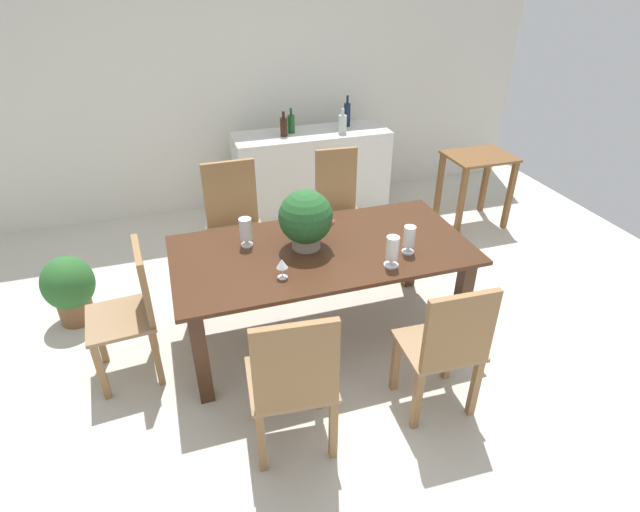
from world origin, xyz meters
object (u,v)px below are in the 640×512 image
at_px(chair_near_left, 294,380).
at_px(flower_centerpiece, 306,219).
at_px(wine_bottle_tall, 284,126).
at_px(wine_bottle_dark, 347,114).
at_px(chair_far_left, 234,219).
at_px(side_table, 477,173).
at_px(wine_bottle_clear, 291,124).
at_px(chair_far_right, 339,205).
at_px(crystal_vase_center_near, 409,238).
at_px(crystal_vase_left, 392,250).
at_px(wine_bottle_amber, 343,124).
at_px(crystal_vase_right, 246,230).
at_px(kitchen_counter, 312,176).
at_px(wine_glass, 282,264).
at_px(dining_table, 322,263).
at_px(potted_plant_floor, 69,288).
at_px(chair_near_right, 447,346).
at_px(chair_head_end, 133,307).

height_order(chair_near_left, flower_centerpiece, flower_centerpiece).
distance_m(wine_bottle_tall, wine_bottle_dark, 0.72).
bearing_deg(chair_near_left, chair_far_left, -84.87).
bearing_deg(side_table, wine_bottle_clear, 157.68).
bearing_deg(chair_far_right, chair_near_left, -112.10).
relative_size(crystal_vase_center_near, wine_bottle_dark, 0.63).
bearing_deg(chair_far_right, side_table, 14.42).
bearing_deg(flower_centerpiece, crystal_vase_left, -41.37).
relative_size(chair_near_left, wine_bottle_amber, 4.15).
height_order(chair_near_left, crystal_vase_left, chair_near_left).
height_order(chair_far_left, wine_bottle_clear, wine_bottle_clear).
height_order(crystal_vase_right, kitchen_counter, crystal_vase_right).
bearing_deg(wine_bottle_tall, kitchen_counter, 6.06).
distance_m(wine_bottle_clear, wine_bottle_tall, 0.12).
height_order(crystal_vase_right, wine_glass, crystal_vase_right).
bearing_deg(wine_glass, dining_table, 37.67).
bearing_deg(chair_far_left, flower_centerpiece, -69.18).
height_order(wine_bottle_tall, potted_plant_floor, wine_bottle_tall).
bearing_deg(wine_bottle_clear, kitchen_counter, -13.84).
bearing_deg(dining_table, crystal_vase_left, -44.32).
bearing_deg(flower_centerpiece, chair_far_left, 111.55).
xyz_separation_m(crystal_vase_left, wine_bottle_tall, (-0.14, 2.26, 0.16)).
relative_size(chair_far_right, flower_centerpiece, 2.53).
relative_size(flower_centerpiece, wine_bottle_dark, 1.32).
xyz_separation_m(chair_far_right, crystal_vase_right, (-0.95, -0.77, 0.30)).
distance_m(chair_near_right, flower_centerpiece, 1.22).
height_order(chair_far_right, wine_bottle_amber, wine_bottle_amber).
xyz_separation_m(crystal_vase_left, kitchen_counter, (0.15, 2.29, -0.40)).
height_order(flower_centerpiece, wine_bottle_clear, wine_bottle_clear).
bearing_deg(side_table, wine_bottle_amber, 156.28).
bearing_deg(crystal_vase_right, chair_far_left, 88.21).
bearing_deg(wine_bottle_amber, crystal_vase_right, -128.36).
relative_size(chair_head_end, flower_centerpiece, 2.27).
relative_size(flower_centerpiece, wine_bottle_clear, 1.69).
height_order(dining_table, chair_far_left, chair_far_left).
xyz_separation_m(kitchen_counter, wine_bottle_dark, (0.42, 0.09, 0.59)).
bearing_deg(chair_far_right, dining_table, -111.99).
relative_size(crystal_vase_left, potted_plant_floor, 0.38).
bearing_deg(chair_far_left, kitchen_counter, 44.14).
bearing_deg(wine_glass, chair_far_left, 95.21).
height_order(flower_centerpiece, wine_bottle_tall, wine_bottle_tall).
relative_size(chair_near_right, kitchen_counter, 0.61).
xyz_separation_m(chair_far_left, flower_centerpiece, (0.36, -0.92, 0.39)).
bearing_deg(side_table, chair_far_right, -169.38).
xyz_separation_m(wine_bottle_tall, wine_bottle_amber, (0.58, -0.08, -0.00)).
height_order(chair_far_right, side_table, chair_far_right).
relative_size(wine_glass, wine_bottle_clear, 0.55).
xyz_separation_m(chair_head_end, chair_far_left, (0.82, 0.97, 0.04)).
distance_m(chair_head_end, crystal_vase_left, 1.71).
bearing_deg(dining_table, flower_centerpiece, 151.82).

